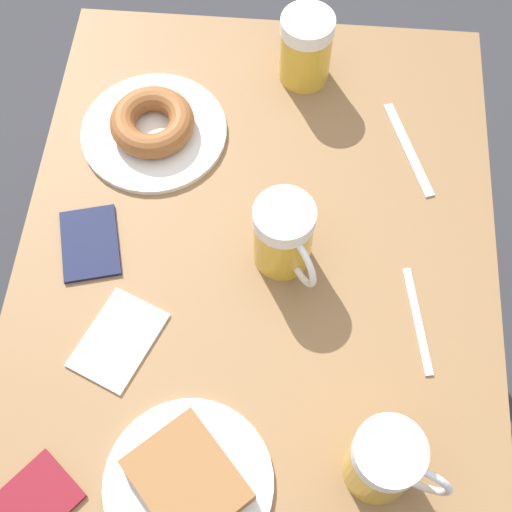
% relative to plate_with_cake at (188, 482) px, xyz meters
% --- Properties ---
extents(ground_plane, '(8.00, 8.00, 0.00)m').
position_rel_plate_with_cake_xyz_m(ground_plane, '(-0.06, -0.34, -0.72)').
color(ground_plane, '#333338').
extents(table, '(0.75, 1.02, 0.70)m').
position_rel_plate_with_cake_xyz_m(table, '(-0.06, -0.34, -0.08)').
color(table, olive).
rests_on(table, ground_plane).
extents(plate_with_cake, '(0.23, 0.23, 0.04)m').
position_rel_plate_with_cake_xyz_m(plate_with_cake, '(0.00, 0.00, 0.00)').
color(plate_with_cake, white).
rests_on(plate_with_cake, table).
extents(plate_with_donut, '(0.25, 0.25, 0.05)m').
position_rel_plate_with_cake_xyz_m(plate_with_donut, '(0.13, -0.57, 0.00)').
color(plate_with_donut, white).
rests_on(plate_with_donut, table).
extents(beer_mug_left, '(0.09, 0.13, 0.13)m').
position_rel_plate_with_cake_xyz_m(beer_mug_left, '(-0.12, -0.73, 0.05)').
color(beer_mug_left, gold).
rests_on(beer_mug_left, table).
extents(beer_mug_center, '(0.13, 0.09, 0.13)m').
position_rel_plate_with_cake_xyz_m(beer_mug_center, '(-0.25, -0.04, 0.05)').
color(beer_mug_center, gold).
rests_on(beer_mug_center, table).
extents(beer_mug_right, '(0.10, 0.13, 0.13)m').
position_rel_plate_with_cake_xyz_m(beer_mug_right, '(-0.10, -0.35, 0.05)').
color(beer_mug_right, gold).
rests_on(beer_mug_right, table).
extents(napkin_folded, '(0.14, 0.17, 0.00)m').
position_rel_plate_with_cake_xyz_m(napkin_folded, '(0.13, -0.19, -0.01)').
color(napkin_folded, white).
rests_on(napkin_folded, table).
extents(fork, '(0.04, 0.17, 0.00)m').
position_rel_plate_with_cake_xyz_m(fork, '(-0.31, -0.26, -0.01)').
color(fork, silver).
rests_on(fork, table).
extents(knife, '(0.08, 0.19, 0.00)m').
position_rel_plate_with_cake_xyz_m(knife, '(-0.30, -0.57, -0.01)').
color(knife, silver).
rests_on(knife, table).
extents(passport_near_edge, '(0.12, 0.14, 0.01)m').
position_rel_plate_with_cake_xyz_m(passport_near_edge, '(0.20, -0.35, -0.01)').
color(passport_near_edge, '#141938').
rests_on(passport_near_edge, table).
extents(passport_far_edge, '(0.15, 0.15, 0.01)m').
position_rel_plate_with_cake_xyz_m(passport_far_edge, '(0.21, 0.05, -0.01)').
color(passport_far_edge, maroon).
rests_on(passport_far_edge, table).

